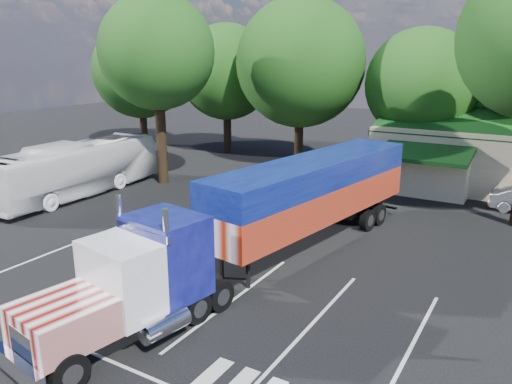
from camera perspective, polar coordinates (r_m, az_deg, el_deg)
The scene contains 10 objects.
ground at distance 24.94m, azimuth -1.22°, elevation -4.94°, with size 120.00×120.00×0.00m, color black.
tree_row_a at distance 50.03m, azimuth -13.08°, elevation 13.37°, with size 9.00×9.00×11.68m.
tree_row_b at distance 45.40m, azimuth -3.39°, elevation 13.51°, with size 8.40×8.40×11.35m.
tree_row_c at distance 39.99m, azimuth 5.11°, elevation 14.50°, with size 10.00×10.00×13.05m.
tree_row_d at distance 38.30m, azimuth 18.41°, elevation 11.57°, with size 8.00×8.00×10.60m.
tree_near_left at distance 34.49m, azimuth -11.26°, elevation 15.40°, with size 7.60×7.60×12.65m.
semi_truck at distance 21.02m, azimuth 2.49°, elevation -1.86°, with size 5.90×20.76×4.32m.
woman at distance 19.25m, azimuth -6.71°, elevation -9.04°, with size 0.55×0.36×1.51m, color black.
bicycle at distance 27.88m, azimuth 10.78°, elevation -1.97°, with size 0.62×1.78×0.93m, color black.
tour_bus at distance 33.45m, azimuth -19.84°, elevation 2.49°, with size 2.86×12.23×3.41m, color white.
Camera 1 is at (12.39, -19.80, 8.73)m, focal length 35.00 mm.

